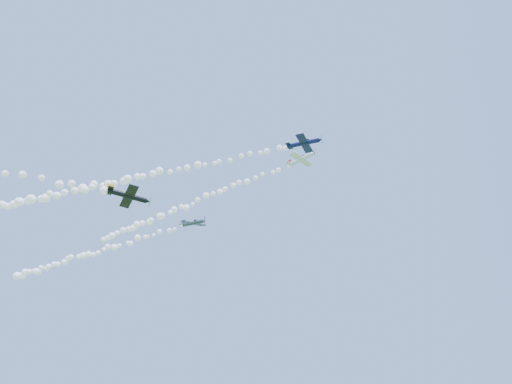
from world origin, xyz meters
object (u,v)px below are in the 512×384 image
at_px(plane_white, 301,159).
at_px(plane_grey, 193,223).
at_px(plane_black, 129,196).
at_px(plane_navy, 304,143).

distance_m(plane_white, plane_grey, 27.03).
bearing_deg(plane_black, plane_navy, -17.85).
bearing_deg(plane_black, plane_grey, 46.74).
distance_m(plane_white, plane_black, 39.13).
relative_size(plane_navy, plane_grey, 1.06).
xyz_separation_m(plane_navy, plane_grey, (-27.87, 8.67, -7.98)).
xyz_separation_m(plane_white, plane_grey, (-23.68, -3.59, -12.52)).
distance_m(plane_navy, plane_black, 32.52).
height_order(plane_white, plane_navy, plane_white).
height_order(plane_white, plane_black, plane_white).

